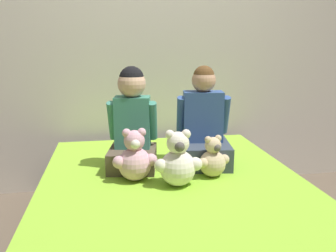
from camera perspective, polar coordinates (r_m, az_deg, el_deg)
The scene contains 8 objects.
ground_plane at distance 2.32m, azimuth 0.75°, elevation -19.14°, with size 14.00×14.00×0.00m, color brown.
wall_behind_bed at distance 3.03m, azimuth -2.93°, elevation 13.36°, with size 8.00×0.06×2.50m.
bed at distance 2.20m, azimuth 0.77°, elevation -14.12°, with size 1.54×1.87×0.46m.
child_on_left at distance 2.24m, azimuth -5.74°, elevation 0.28°, with size 0.34×0.36×0.64m.
child_on_right at distance 2.32m, azimuth 5.66°, elevation -0.28°, with size 0.38×0.39×0.64m.
teddy_bear_held_by_left_child at distance 2.06m, azimuth -5.36°, elevation -5.24°, with size 0.26×0.19×0.31m.
teddy_bear_held_by_right_child at distance 2.13m, azimuth 7.19°, elevation -5.34°, with size 0.20×0.16×0.25m.
teddy_bear_between_children at distance 1.98m, azimuth 1.60°, elevation -5.85°, with size 0.27×0.20×0.32m.
Camera 1 is at (-0.35, -1.93, 1.24)m, focal length 38.00 mm.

